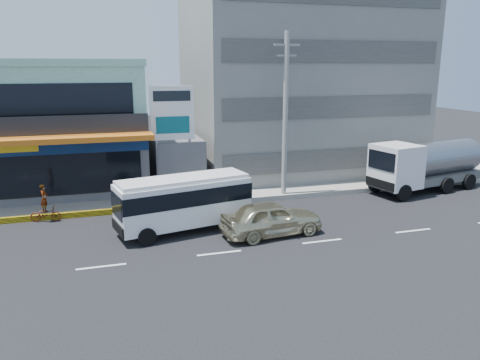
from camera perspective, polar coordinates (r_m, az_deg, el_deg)
The scene contains 12 objects.
ground at distance 20.86m, azimuth -2.55°, elevation -8.90°, with size 120.00×120.00×0.00m, color black.
sidewalk at distance 30.81m, azimuth 2.15°, elevation -1.06°, with size 70.00×5.00×0.30m, color gray.
shop_building at distance 33.05m, azimuth -22.48°, elevation 5.72°, with size 12.40×11.70×8.00m.
concrete_building at distance 36.73m, azimuth 6.99°, elevation 12.07°, with size 16.00×12.00×14.00m, color gray.
gap_structure at distance 31.66m, azimuth -7.91°, elevation 2.20°, with size 3.00×6.00×3.50m, color #4F4E54.
satellite_dish at distance 30.37m, azimuth -7.73°, elevation 5.21°, with size 1.50×1.50×0.15m, color slate.
billboard at distance 28.36m, azimuth -8.24°, elevation 7.35°, with size 2.60×0.18×6.90m.
utility_pole_near at distance 28.31m, azimuth 5.55°, elevation 7.87°, with size 1.60×0.30×10.00m.
minibus at distance 23.17m, azimuth -6.89°, elevation -2.34°, with size 6.87×3.41×2.75m.
sedan at distance 22.74m, azimuth 3.86°, elevation -4.68°, with size 2.00×4.98×1.70m, color beige.
tanker_truck at distance 32.73m, azimuth 21.53°, elevation 1.75°, with size 8.61×4.06×3.27m.
motorcycle_rider at distance 26.71m, azimuth -22.64°, elevation -3.34°, with size 1.64×0.81×2.02m.
Camera 1 is at (-4.63, -18.68, 8.05)m, focal length 35.00 mm.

